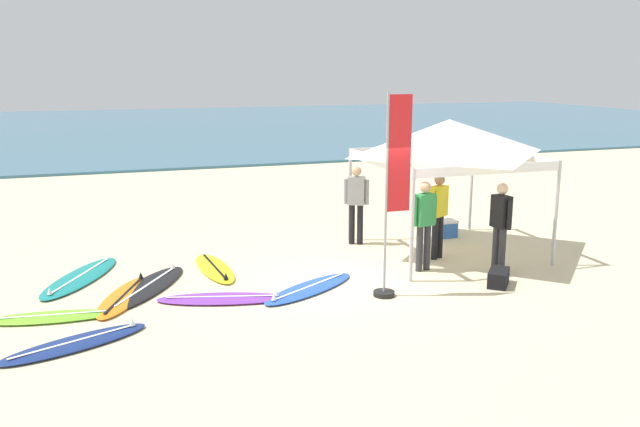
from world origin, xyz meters
TOP-DOWN VIEW (x-y plane):
  - ground_plane at (0.00, 0.00)m, footprint 80.00×80.00m
  - sea at (0.00, 32.05)m, footprint 80.00×36.00m
  - canopy_tent at (2.31, 1.13)m, footprint 3.17×3.17m
  - surfboard_orange at (-4.13, 0.31)m, footprint 1.30×2.15m
  - surfboard_blue at (-1.09, -0.29)m, footprint 2.14×1.62m
  - surfboard_purple at (-2.59, -0.32)m, footprint 2.24×1.14m
  - surfboard_yellow at (-2.44, 1.38)m, footprint 0.71×2.06m
  - surfboard_navy at (-4.86, -1.45)m, footprint 2.15×1.34m
  - surfboard_lime at (-5.27, -0.29)m, footprint 1.98×0.74m
  - surfboard_teal at (-4.85, 1.61)m, footprint 1.73×2.53m
  - surfboard_black at (-3.75, 0.66)m, footprint 1.89×2.46m
  - person_green at (1.30, 0.12)m, footprint 0.54×0.29m
  - person_grey at (0.79, 2.28)m, footprint 0.49×0.37m
  - person_black at (2.55, -0.48)m, footprint 0.26×0.55m
  - person_yellow at (1.94, 0.75)m, footprint 0.49×0.37m
  - banner_flag at (0.14, -0.95)m, footprint 0.60×0.36m
  - gear_bag_near_tent at (2.16, -1.09)m, footprint 0.63×0.67m
  - cooler_box at (2.93, 2.20)m, footprint 0.50×0.36m

SIDE VIEW (x-z plane):
  - ground_plane at x=0.00m, z-range 0.00..0.00m
  - surfboard_teal at x=-4.85m, z-range -0.06..0.13m
  - surfboard_black at x=-3.75m, z-range -0.06..0.13m
  - surfboard_purple at x=-2.59m, z-range -0.06..0.13m
  - surfboard_blue at x=-1.09m, z-range -0.06..0.13m
  - surfboard_navy at x=-4.86m, z-range -0.06..0.13m
  - surfboard_orange at x=-4.13m, z-range -0.06..0.13m
  - surfboard_yellow at x=-2.44m, z-range -0.06..0.13m
  - surfboard_lime at x=-5.27m, z-range -0.06..0.13m
  - sea at x=0.00m, z-range 0.00..0.10m
  - gear_bag_near_tent at x=2.16m, z-range 0.00..0.28m
  - cooler_box at x=2.93m, z-range 0.00..0.39m
  - person_green at x=1.30m, z-range 0.13..1.84m
  - person_grey at x=0.79m, z-range 0.13..1.84m
  - person_black at x=2.55m, z-range 0.13..1.84m
  - person_yellow at x=1.94m, z-range 0.13..1.84m
  - banner_flag at x=0.14m, z-range -0.13..3.27m
  - canopy_tent at x=2.31m, z-range 1.01..3.76m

